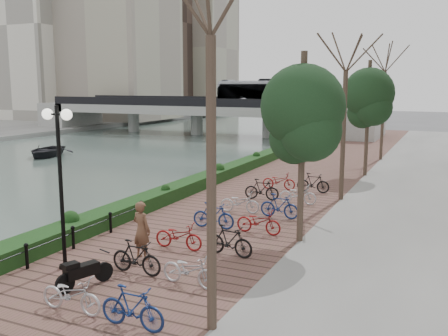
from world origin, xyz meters
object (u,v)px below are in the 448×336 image
Objects in this scene: lamppost at (59,152)px; motorcycle at (85,271)px; pedestrian at (142,230)px; boat at (46,151)px.

motorcycle is at bearing -30.63° from lamppost.
lamppost is 3.32× the size of motorcycle.
lamppost reaches higher than pedestrian.
motorcycle is at bearing 99.10° from pedestrian.
boat is at bearing 155.04° from motorcycle.
lamppost is at bearing -64.62° from boat.
lamppost is at bearing 57.38° from pedestrian.
pedestrian is 28.41m from boat.
pedestrian reaches higher than boat.
motorcycle is 0.31× the size of boat.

